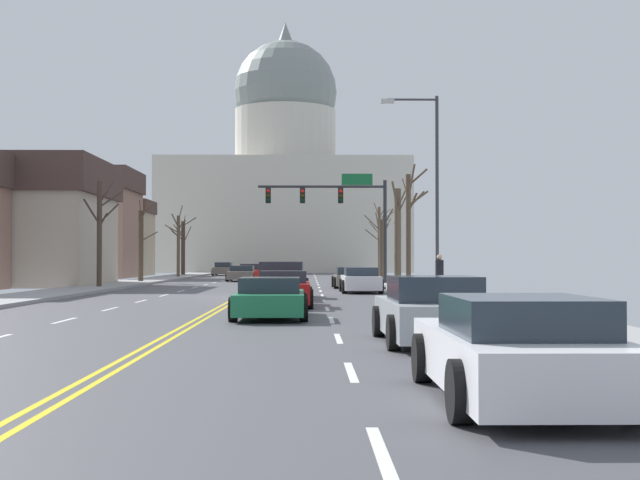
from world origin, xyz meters
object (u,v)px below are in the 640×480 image
object	(u,v)px
pedestrian_00	(439,273)
sedan_near_04	(270,299)
sedan_near_03	(283,290)
sedan_near_00	(351,278)
signal_gantry	(339,204)
sedan_oncoming_00	(242,274)
street_lamp_right	(430,177)
sedan_near_06	(516,351)
sedan_oncoming_02	(224,269)
pickup_truck_near_02	(281,282)
sedan_near_01	(361,280)
sedan_oncoming_01	(251,271)
sedan_near_05	(432,312)

from	to	relation	value
pedestrian_00	sedan_near_04	bearing A→B (deg)	-118.79
sedan_near_03	sedan_near_00	bearing A→B (deg)	80.36
signal_gantry	sedan_oncoming_00	distance (m)	12.37
street_lamp_right	sedan_near_03	bearing A→B (deg)	-133.04
sedan_near_06	sedan_oncoming_02	xyz separation A→B (m)	(-10.56, 74.02, 0.02)
street_lamp_right	sedan_near_06	world-z (taller)	street_lamp_right
sedan_near_03	pickup_truck_near_02	bearing A→B (deg)	92.58
sedan_near_03	sedan_oncoming_02	xyz separation A→B (m)	(-7.35, 54.51, 0.02)
sedan_near_00	sedan_near_06	world-z (taller)	sedan_near_06
sedan_near_01	pedestrian_00	world-z (taller)	pedestrian_00
sedan_near_03	sedan_oncoming_01	distance (m)	42.54
sedan_near_03	pedestrian_00	distance (m)	8.62
sedan_oncoming_02	pedestrian_00	bearing A→B (deg)	-74.40
sedan_near_01	sedan_oncoming_02	distance (m)	43.72
sedan_near_04	pedestrian_00	world-z (taller)	pedestrian_00
pickup_truck_near_02	sedan_near_00	bearing A→B (deg)	74.60
pickup_truck_near_02	sedan_oncoming_00	size ratio (longest dim) A/B	1.17
sedan_near_06	sedan_oncoming_00	world-z (taller)	sedan_near_06
sedan_near_04	sedan_near_05	distance (m)	7.85
street_lamp_right	sedan_near_04	size ratio (longest dim) A/B	1.77
sedan_near_00	sedan_near_05	xyz separation A→B (m)	(0.02, -31.58, 0.05)
street_lamp_right	sedan_near_04	bearing A→B (deg)	-116.86
street_lamp_right	sedan_oncoming_00	bearing A→B (deg)	109.94
sedan_near_03	signal_gantry	bearing A→B (deg)	83.47
sedan_near_03	sedan_oncoming_00	xyz separation A→B (m)	(-3.93, 33.23, -0.04)
sedan_near_06	pedestrian_00	size ratio (longest dim) A/B	2.82
sedan_near_05	sedan_oncoming_02	xyz separation A→B (m)	(-10.57, 67.25, -0.00)
sedan_near_01	sedan_oncoming_00	bearing A→B (deg)	109.03
street_lamp_right	sedan_near_01	xyz separation A→B (m)	(-2.50, 5.85, -4.42)
street_lamp_right	sedan_near_04	distance (m)	14.10
pickup_truck_near_02	sedan_near_05	distance (m)	19.27
sedan_near_00	sedan_near_01	xyz separation A→B (m)	(0.15, -6.73, 0.03)
sedan_near_01	sedan_near_03	size ratio (longest dim) A/B	1.02
sedan_near_05	sedan_near_06	distance (m)	6.78
sedan_near_00	signal_gantry	bearing A→B (deg)	95.49
street_lamp_right	sedan_near_00	bearing A→B (deg)	101.90
sedan_oncoming_00	sedan_oncoming_01	distance (m)	9.13
pickup_truck_near_02	sedan_oncoming_02	world-z (taller)	pickup_truck_near_02
sedan_near_03	sedan_near_06	distance (m)	19.78
sedan_near_04	sedan_near_00	bearing A→B (deg)	82.12
sedan_oncoming_02	sedan_near_04	bearing A→B (deg)	-83.22
sedan_near_06	sedan_oncoming_02	distance (m)	74.77
pedestrian_00	sedan_oncoming_01	bearing A→B (deg)	105.54
sedan_near_00	sedan_oncoming_01	world-z (taller)	sedan_oncoming_01
street_lamp_right	sedan_near_05	size ratio (longest dim) A/B	1.82
sedan_near_01	pedestrian_00	xyz separation A→B (m)	(2.85, -6.14, 0.48)
sedan_near_03	sedan_oncoming_02	world-z (taller)	sedan_oncoming_02
pickup_truck_near_02	sedan_oncoming_00	world-z (taller)	pickup_truck_near_02
sedan_oncoming_01	sedan_oncoming_02	xyz separation A→B (m)	(-3.44, 12.15, 0.03)
street_lamp_right	sedan_near_05	world-z (taller)	street_lamp_right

